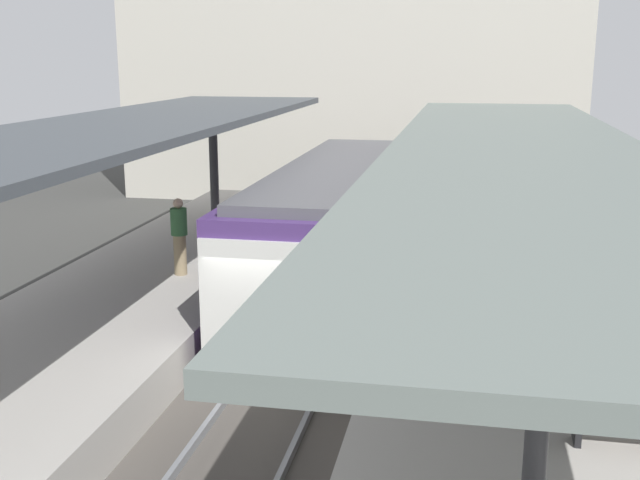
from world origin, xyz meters
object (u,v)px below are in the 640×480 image
at_px(platform_bench, 625,410).
at_px(platform_sign, 499,271).
at_px(commuter_train, 334,232).
at_px(passenger_mid_platform, 571,221).
at_px(passenger_near_bench, 179,235).

relative_size(platform_bench, platform_sign, 0.63).
distance_m(commuter_train, passenger_mid_platform, 5.61).
bearing_deg(platform_bench, commuter_train, 122.41).
bearing_deg(passenger_near_bench, platform_bench, -37.35).
bearing_deg(passenger_mid_platform, platform_bench, -92.53).
distance_m(commuter_train, platform_sign, 7.00).
xyz_separation_m(commuter_train, platform_sign, (3.51, -5.98, 0.90)).
height_order(commuter_train, platform_bench, commuter_train).
xyz_separation_m(platform_sign, passenger_near_bench, (-6.66, 4.30, -0.73)).
bearing_deg(passenger_mid_platform, passenger_near_bench, -160.57).
distance_m(platform_sign, passenger_mid_platform, 7.61).
xyz_separation_m(commuter_train, passenger_mid_platform, (5.45, 1.34, 0.18)).
height_order(passenger_near_bench, passenger_mid_platform, passenger_mid_platform).
relative_size(commuter_train, platform_bench, 7.93).
height_order(platform_bench, passenger_mid_platform, passenger_mid_platform).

